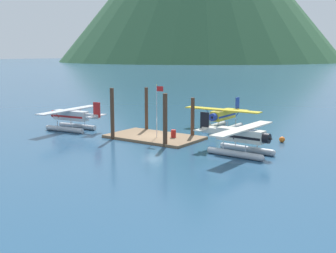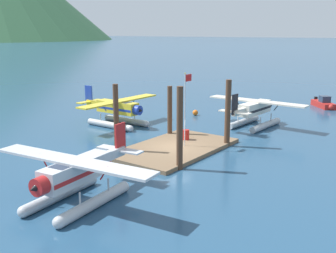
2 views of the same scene
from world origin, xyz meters
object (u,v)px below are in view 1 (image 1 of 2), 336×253
Objects in this scene: flagpole at (158,105)px; fuel_drum at (173,134)px; mooring_buoy at (282,139)px; seaplane_silver_port_aft at (71,118)px; seaplane_cream_stbd_aft at (241,139)px; seaplane_yellow_bow_right at (223,117)px.

fuel_drum is (1.51, 0.97, -3.30)m from flagpole.
flagpole is 9.34× the size of mooring_buoy.
seaplane_silver_port_aft is (-14.37, -2.27, 0.84)m from fuel_drum.
seaplane_silver_port_aft reaches higher than mooring_buoy.
fuel_drum is 0.08× the size of seaplane_cream_stbd_aft.
mooring_buoy is 9.97m from seaplane_yellow_bow_right.
seaplane_yellow_bow_right is (-7.97, 11.51, 0.00)m from seaplane_cream_stbd_aft.
fuel_drum is 14.57m from seaplane_silver_port_aft.
seaplane_cream_stbd_aft is at bearing -6.15° from flagpole.
seaplane_cream_stbd_aft is (-1.26, -7.96, 1.26)m from mooring_buoy.
mooring_buoy is (10.64, 5.82, -0.42)m from fuel_drum.
flagpole is at bearing 5.77° from seaplane_silver_port_aft.
seaplane_yellow_bow_right is at bearing 36.42° from seaplane_silver_port_aft.
flagpole is 11.02m from seaplane_yellow_bow_right.
flagpole is 0.58× the size of seaplane_cream_stbd_aft.
mooring_buoy is 0.06× the size of seaplane_yellow_bow_right.
fuel_drum is at bearing 8.97° from seaplane_silver_port_aft.
mooring_buoy is at bearing 17.93° from seaplane_silver_port_aft.
fuel_drum is 0.08× the size of seaplane_yellow_bow_right.
seaplane_cream_stbd_aft is at bearing -55.29° from seaplane_yellow_bow_right.
mooring_buoy is at bearing 80.99° from seaplane_cream_stbd_aft.
flagpole is at bearing -147.35° from fuel_drum.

